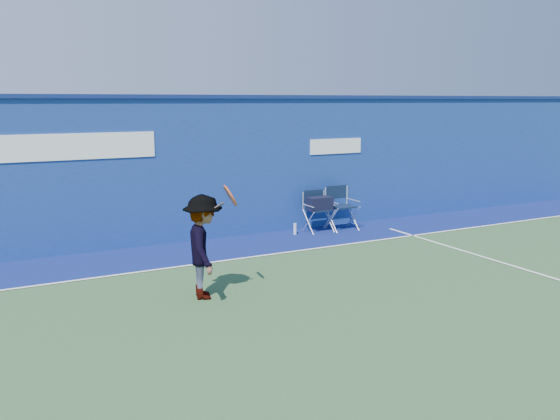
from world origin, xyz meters
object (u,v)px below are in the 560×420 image
tennis_player (204,247)px  water_bottle (295,229)px  directors_chair_left (319,215)px  directors_chair_right (342,216)px

tennis_player → water_bottle: bearing=43.2°
water_bottle → tennis_player: tennis_player is taller
tennis_player → directors_chair_left: bearing=38.5°
directors_chair_left → directors_chair_right: directors_chair_right is taller
water_bottle → tennis_player: bearing=-136.8°
directors_chair_right → water_bottle: directors_chair_right is taller
directors_chair_right → tennis_player: tennis_player is taller
directors_chair_right → directors_chair_left: bearing=173.7°
directors_chair_left → tennis_player: size_ratio=0.54×
directors_chair_left → tennis_player: tennis_player is taller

